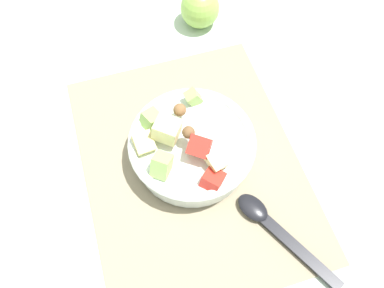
% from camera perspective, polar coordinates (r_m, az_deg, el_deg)
% --- Properties ---
extents(ground_plane, '(2.40, 2.40, 0.00)m').
position_cam_1_polar(ground_plane, '(0.69, -0.08, -3.08)').
color(ground_plane, silver).
extents(placemat, '(0.47, 0.37, 0.01)m').
position_cam_1_polar(placemat, '(0.68, -0.08, -2.97)').
color(placemat, gray).
rests_on(placemat, ground_plane).
extents(salad_bowl, '(0.21, 0.21, 0.10)m').
position_cam_1_polar(salad_bowl, '(0.66, -0.18, -0.27)').
color(salad_bowl, white).
rests_on(salad_bowl, placemat).
extents(serving_spoon, '(0.19, 0.12, 0.01)m').
position_cam_1_polar(serving_spoon, '(0.65, 11.49, -11.48)').
color(serving_spoon, black).
rests_on(serving_spoon, placemat).
extents(whole_apple, '(0.08, 0.08, 0.09)m').
position_cam_1_polar(whole_apple, '(0.86, 1.17, 19.23)').
color(whole_apple, '#8CB74C').
rests_on(whole_apple, ground_plane).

